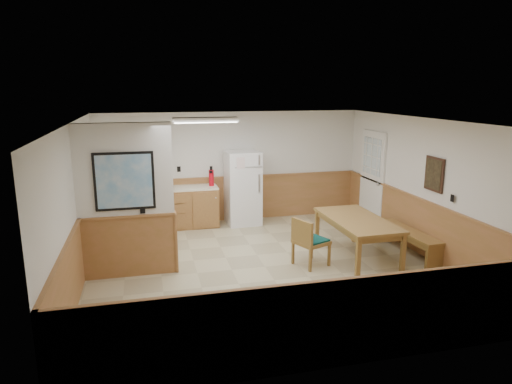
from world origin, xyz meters
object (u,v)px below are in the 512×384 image
object	(u,v)px
refrigerator	(243,188)
dining_chair	(307,239)
dining_table	(357,224)
fire_extinguisher	(211,177)
dining_bench	(408,236)
soap_bottle	(134,185)

from	to	relation	value
refrigerator	dining_chair	size ratio (longest dim) A/B	1.94
refrigerator	dining_table	world-z (taller)	refrigerator
fire_extinguisher	dining_chair	bearing A→B (deg)	-80.72
refrigerator	dining_chair	world-z (taller)	refrigerator
dining_chair	refrigerator	bearing A→B (deg)	78.43
refrigerator	dining_table	bearing A→B (deg)	-62.39
fire_extinguisher	dining_bench	bearing A→B (deg)	-53.70
dining_bench	dining_table	bearing A→B (deg)	176.86
fire_extinguisher	soap_bottle	size ratio (longest dim) A/B	2.19
dining_table	soap_bottle	distance (m)	4.71
dining_table	dining_chair	world-z (taller)	dining_chair
dining_table	dining_chair	size ratio (longest dim) A/B	2.19
fire_extinguisher	dining_table	bearing A→B (deg)	-64.85
dining_table	dining_bench	xyz separation A→B (m)	(1.05, 0.01, -0.32)
dining_table	dining_chair	bearing A→B (deg)	-173.47
dining_bench	fire_extinguisher	world-z (taller)	fire_extinguisher
dining_table	dining_bench	bearing A→B (deg)	-0.53
dining_table	dining_chair	xyz separation A→B (m)	(-0.98, -0.13, -0.17)
refrigerator	fire_extinguisher	world-z (taller)	refrigerator
soap_bottle	dining_bench	bearing A→B (deg)	-28.41
dining_bench	fire_extinguisher	distance (m)	4.29
refrigerator	dining_bench	bearing A→B (deg)	-47.97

